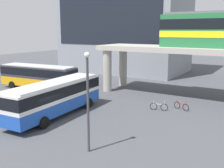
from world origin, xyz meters
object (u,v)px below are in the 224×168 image
Objects in this scene: bus_secondary at (38,75)px; bicycle_red at (181,106)px; station_building at (125,19)px; bus_main at (56,95)px; bicycle_silver at (159,107)px.

bicycle_red is (19.13, 0.91, -1.63)m from bus_secondary.
bicycle_red is (17.80, -20.35, -9.49)m from station_building.
bus_main is 0.99× the size of bus_secondary.
bus_main reaches higher than bicycle_red.
station_building reaches higher than bus_secondary.
station_building is 28.65m from bicycle_red.
bus_secondary is at bearing 144.66° from bus_main.
bicycle_red is at bearing 36.65° from bicycle_silver.
bus_main is at bearing -35.34° from bus_secondary.
station_building is at bearing 131.18° from bicycle_red.
bus_secondary is 17.38m from bicycle_silver.
station_building is 22.70m from bus_secondary.
bus_main is 12.28m from bicycle_red.
bus_main is (8.54, -28.25, -7.86)m from station_building.
station_building reaches higher than bicycle_silver.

